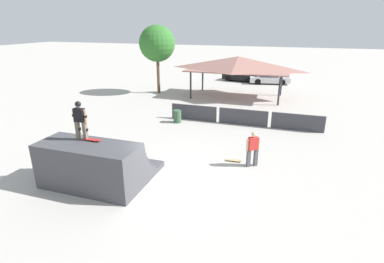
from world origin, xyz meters
The scene contains 12 objects.
ground_plane centered at (0.00, 0.00, 0.00)m, with size 160.00×160.00×0.00m, color #ADA8A0.
quarter_pipe_ramp centered at (-3.03, -1.06, 0.82)m, with size 4.15×3.57×1.89m.
skater_on_deck centered at (-3.51, -1.04, 2.82)m, with size 0.68×0.24×1.61m.
skateboard_on_deck centered at (-3.06, -1.04, 1.95)m, with size 0.82×0.21×0.09m.
bystander_walking centered at (2.98, 2.59, 0.95)m, with size 0.63×0.48×1.72m.
skateboard_on_ground centered at (2.11, 2.82, 0.06)m, with size 0.77×0.22×0.09m.
barrier_fence centered at (1.57, 8.56, 0.53)m, with size 10.05×0.12×1.05m.
pavilion_shelter centered at (-0.30, 16.37, 2.99)m, with size 8.92×4.42×3.63m.
tree_beside_pavilion centered at (-7.69, 15.59, 4.59)m, with size 3.30×3.30×6.26m.
trash_bin centered at (-2.73, 7.66, 0.42)m, with size 0.52×0.52×0.85m, color #385B3D.
parked_car_black centered at (-1.28, 24.41, 0.60)m, with size 4.36×2.40×1.27m.
parked_car_white centered at (1.98, 23.82, 0.60)m, with size 4.54×2.53×1.27m.
Camera 1 is at (4.33, -10.43, 6.38)m, focal length 28.00 mm.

